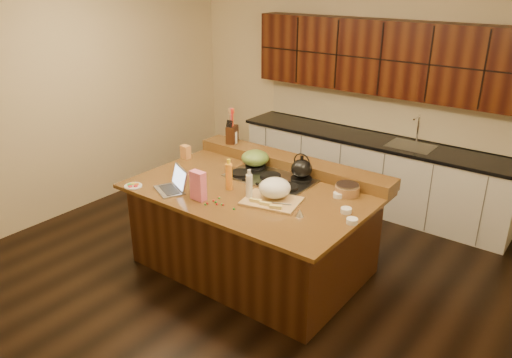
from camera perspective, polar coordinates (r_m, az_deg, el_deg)
The scene contains 33 objects.
room at distance 4.87m, azimuth -0.36°, elevation 3.62°, with size 5.52×5.02×2.72m.
island at distance 5.23m, azimuth -0.33°, elevation -5.59°, with size 2.40×1.60×0.92m.
back_ledge at distance 5.54m, azimuth 4.07°, elevation 1.88°, with size 2.40×0.30×0.12m, color black.
cooktop at distance 5.25m, azimuth 1.65°, elevation 0.19°, with size 0.92×0.52×0.05m.
back_counter at distance 6.68m, azimuth 13.52°, elevation 5.00°, with size 3.70×0.66×2.40m.
kettle at distance 5.14m, azimuth 5.23°, elevation 1.18°, with size 0.22×0.22×0.20m, color black.
green_bowl at distance 5.47m, azimuth -0.09°, elevation 2.43°, with size 0.30×0.30×0.17m, color #54752F.
laptop at distance 5.02m, azimuth -9.36°, elevation -0.62°, with size 0.41×0.38×0.23m.
oil_bottle at distance 4.95m, azimuth -3.10°, elevation 0.26°, with size 0.07×0.07×0.27m, color orange.
vinegar_bottle at distance 4.74m, azimuth -0.79°, elevation -0.91°, with size 0.06×0.06×0.25m, color silver.
wooden_tray at distance 4.73m, azimuth 2.07°, elevation -1.37°, with size 0.60×0.49×0.21m.
ramekin_a at distance 4.41m, azimuth 10.92°, elevation -4.73°, with size 0.10×0.10×0.04m, color white.
ramekin_b at distance 4.59m, azimuth 10.26°, elevation -3.54°, with size 0.10×0.10×0.04m, color white.
ramekin_c at distance 4.88m, azimuth 9.38°, elevation -1.80°, with size 0.10×0.10×0.04m, color white.
strainer_bowl at distance 4.95m, azimuth 10.37°, elevation -1.26°, with size 0.24×0.24×0.09m, color #996B3F.
kitchen_timer at distance 4.46m, azimuth 5.02°, elevation -3.84°, with size 0.08×0.08×0.07m, color silver.
pink_bag at distance 4.76m, azimuth -6.64°, elevation -0.75°, with size 0.15×0.08×0.29m, color pink.
candy_plate at distance 5.21m, azimuth -13.86°, elevation -0.78°, with size 0.18×0.18×0.01m, color white.
package_box at distance 5.86m, azimuth -8.05°, elevation 3.08°, with size 0.11×0.08×0.15m, color #EA9F52.
utensil_crock at distance 5.97m, azimuth -2.72°, elevation 4.80°, with size 0.12×0.12×0.14m, color white.
knife_block at distance 5.96m, azimuth -2.74°, elevation 5.11°, with size 0.10×0.17×0.21m, color black.
gumdrop_0 at distance 4.75m, azimuth -4.88°, elevation -2.47°, with size 0.02×0.02×0.02m, color red.
gumdrop_1 at distance 4.82m, azimuth -6.06°, elevation -2.14°, with size 0.02×0.02×0.02m, color #198C26.
gumdrop_2 at distance 4.66m, azimuth -3.77°, elevation -2.95°, with size 0.02×0.02×0.02m, color red.
gumdrop_3 at distance 4.72m, azimuth -4.63°, elevation -2.65°, with size 0.02×0.02×0.02m, color #198C26.
gumdrop_4 at distance 4.70m, azimuth -5.61°, elevation -2.80°, with size 0.02×0.02×0.02m, color red.
gumdrop_5 at distance 4.67m, azimuth -3.91°, elevation -2.92°, with size 0.02×0.02×0.02m, color #198C26.
gumdrop_6 at distance 4.68m, azimuth -4.49°, elevation -2.89°, with size 0.02×0.02×0.02m, color red.
gumdrop_7 at distance 4.58m, azimuth -2.55°, elevation -3.44°, with size 0.02×0.02×0.02m, color #198C26.
gumdrop_8 at distance 4.82m, azimuth -6.23°, elevation -2.16°, with size 0.02×0.02×0.02m, color red.
gumdrop_9 at distance 4.68m, azimuth -5.81°, elevation -2.91°, with size 0.02×0.02×0.02m, color #198C26.
gumdrop_10 at distance 4.82m, azimuth -4.29°, elevation -2.08°, with size 0.02×0.02×0.02m, color red.
gumdrop_11 at distance 4.80m, azimuth -4.24°, elevation -2.16°, with size 0.02×0.02×0.02m, color #198C26.
Camera 1 is at (2.81, -3.65, 2.94)m, focal length 35.00 mm.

